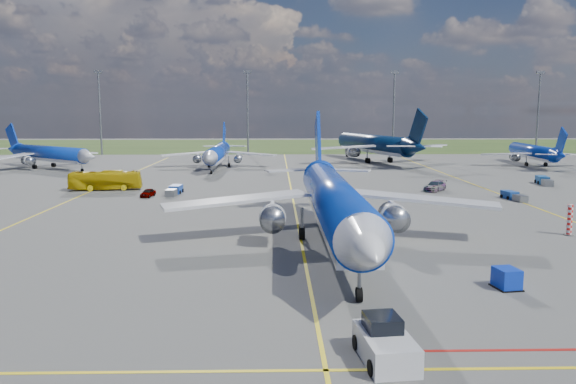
{
  "coord_description": "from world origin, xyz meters",
  "views": [
    {
      "loc": [
        -2.28,
        -44.46,
        11.91
      ],
      "look_at": [
        -1.12,
        10.09,
        4.0
      ],
      "focal_mm": 35.0,
      "sensor_mm": 36.0,
      "label": 1
    }
  ],
  "objects_px": {
    "main_airliner": "(334,246)",
    "bg_jet_n": "(373,162)",
    "bg_jet_nnw": "(218,168)",
    "baggage_tug_e": "(544,181)",
    "baggage_tug_c": "(174,190)",
    "pushback_tug": "(385,343)",
    "bg_jet_ne": "(532,165)",
    "service_car_b": "(337,201)",
    "service_car_c": "(435,186)",
    "apron_bus": "(105,180)",
    "uld_container": "(507,278)",
    "baggage_tug_w": "(513,196)",
    "bg_jet_nw": "(50,169)",
    "warning_post": "(570,220)",
    "service_car_a": "(148,193)"
  },
  "relations": [
    {
      "from": "service_car_a",
      "to": "baggage_tug_w",
      "type": "relative_size",
      "value": 0.69
    },
    {
      "from": "baggage_tug_e",
      "to": "apron_bus",
      "type": "bearing_deg",
      "value": -165.1
    },
    {
      "from": "uld_container",
      "to": "pushback_tug",
      "type": "bearing_deg",
      "value": -142.99
    },
    {
      "from": "baggage_tug_c",
      "to": "baggage_tug_e",
      "type": "xyz_separation_m",
      "value": [
        58.4,
        9.59,
        0.03
      ]
    },
    {
      "from": "main_airliner",
      "to": "pushback_tug",
      "type": "xyz_separation_m",
      "value": [
        0.09,
        -22.93,
        0.82
      ]
    },
    {
      "from": "baggage_tug_c",
      "to": "bg_jet_nnw",
      "type": "bearing_deg",
      "value": 89.56
    },
    {
      "from": "pushback_tug",
      "to": "service_car_c",
      "type": "relative_size",
      "value": 1.2
    },
    {
      "from": "bg_jet_ne",
      "to": "uld_container",
      "type": "bearing_deg",
      "value": 69.02
    },
    {
      "from": "bg_jet_n",
      "to": "bg_jet_ne",
      "type": "height_order",
      "value": "bg_jet_n"
    },
    {
      "from": "main_airliner",
      "to": "bg_jet_n",
      "type": "bearing_deg",
      "value": 77.68
    },
    {
      "from": "bg_jet_n",
      "to": "baggage_tug_c",
      "type": "relative_size",
      "value": 8.55
    },
    {
      "from": "service_car_a",
      "to": "baggage_tug_w",
      "type": "distance_m",
      "value": 50.13
    },
    {
      "from": "apron_bus",
      "to": "service_car_b",
      "type": "bearing_deg",
      "value": -122.02
    },
    {
      "from": "pushback_tug",
      "to": "apron_bus",
      "type": "height_order",
      "value": "apron_bus"
    },
    {
      "from": "service_car_c",
      "to": "baggage_tug_c",
      "type": "bearing_deg",
      "value": -138.89
    },
    {
      "from": "baggage_tug_c",
      "to": "service_car_b",
      "type": "bearing_deg",
      "value": -22.17
    },
    {
      "from": "bg_jet_n",
      "to": "warning_post",
      "type": "bearing_deg",
      "value": 77.56
    },
    {
      "from": "pushback_tug",
      "to": "service_car_b",
      "type": "xyz_separation_m",
      "value": [
        2.45,
        44.01,
        -0.2
      ]
    },
    {
      "from": "pushback_tug",
      "to": "baggage_tug_e",
      "type": "xyz_separation_m",
      "value": [
        38.5,
        64.26,
        -0.24
      ]
    },
    {
      "from": "bg_jet_n",
      "to": "service_car_b",
      "type": "relative_size",
      "value": 10.3
    },
    {
      "from": "service_car_b",
      "to": "baggage_tug_w",
      "type": "relative_size",
      "value": 0.92
    },
    {
      "from": "bg_jet_nnw",
      "to": "uld_container",
      "type": "distance_m",
      "value": 85.69
    },
    {
      "from": "bg_jet_nnw",
      "to": "baggage_tug_e",
      "type": "xyz_separation_m",
      "value": [
        55.95,
        -27.56,
        0.59
      ]
    },
    {
      "from": "warning_post",
      "to": "baggage_tug_c",
      "type": "bearing_deg",
      "value": 147.11
    },
    {
      "from": "bg_jet_nnw",
      "to": "service_car_b",
      "type": "distance_m",
      "value": 51.79
    },
    {
      "from": "bg_jet_n",
      "to": "apron_bus",
      "type": "xyz_separation_m",
      "value": [
        -48.85,
        -46.94,
        1.48
      ]
    },
    {
      "from": "service_car_c",
      "to": "bg_jet_ne",
      "type": "bearing_deg",
      "value": 87.37
    },
    {
      "from": "main_airliner",
      "to": "uld_container",
      "type": "bearing_deg",
      "value": -49.57
    },
    {
      "from": "bg_jet_n",
      "to": "main_airliner",
      "type": "relative_size",
      "value": 1.05
    },
    {
      "from": "bg_jet_nw",
      "to": "baggage_tug_w",
      "type": "bearing_deg",
      "value": -80.49
    },
    {
      "from": "bg_jet_nw",
      "to": "baggage_tug_c",
      "type": "relative_size",
      "value": 6.34
    },
    {
      "from": "service_car_b",
      "to": "bg_jet_ne",
      "type": "bearing_deg",
      "value": -26.49
    },
    {
      "from": "bg_jet_ne",
      "to": "baggage_tug_w",
      "type": "xyz_separation_m",
      "value": [
        -24.48,
        -47.88,
        0.5
      ]
    },
    {
      "from": "bg_jet_nnw",
      "to": "baggage_tug_e",
      "type": "bearing_deg",
      "value": -25.85
    },
    {
      "from": "main_airliner",
      "to": "bg_jet_nnw",
      "type": "bearing_deg",
      "value": 103.9
    },
    {
      "from": "main_airliner",
      "to": "apron_bus",
      "type": "distance_m",
      "value": 47.84
    },
    {
      "from": "main_airliner",
      "to": "baggage_tug_e",
      "type": "xyz_separation_m",
      "value": [
        38.59,
        41.33,
        0.59
      ]
    },
    {
      "from": "uld_container",
      "to": "baggage_tug_e",
      "type": "height_order",
      "value": "uld_container"
    },
    {
      "from": "baggage_tug_c",
      "to": "pushback_tug",
      "type": "bearing_deg",
      "value": -66.66
    },
    {
      "from": "service_car_b",
      "to": "baggage_tug_c",
      "type": "distance_m",
      "value": 24.77
    },
    {
      "from": "main_airliner",
      "to": "apron_bus",
      "type": "xyz_separation_m",
      "value": [
        -31.03,
        36.39,
        1.48
      ]
    },
    {
      "from": "bg_jet_nnw",
      "to": "baggage_tug_e",
      "type": "relative_size",
      "value": 6.0
    },
    {
      "from": "bg_jet_nw",
      "to": "main_airliner",
      "type": "bearing_deg",
      "value": -104.79
    },
    {
      "from": "service_car_c",
      "to": "baggage_tug_e",
      "type": "distance_m",
      "value": 21.01
    },
    {
      "from": "bg_jet_ne",
      "to": "service_car_b",
      "type": "xyz_separation_m",
      "value": [
        -48.88,
        -52.53,
        0.62
      ]
    },
    {
      "from": "bg_jet_n",
      "to": "baggage_tug_e",
      "type": "distance_m",
      "value": 46.86
    },
    {
      "from": "uld_container",
      "to": "service_car_c",
      "type": "bearing_deg",
      "value": 70.8
    },
    {
      "from": "pushback_tug",
      "to": "baggage_tug_c",
      "type": "bearing_deg",
      "value": 103.97
    },
    {
      "from": "bg_jet_ne",
      "to": "main_airliner",
      "type": "xyz_separation_m",
      "value": [
        -51.42,
        -73.61,
        0.0
      ]
    },
    {
      "from": "service_car_c",
      "to": "baggage_tug_c",
      "type": "relative_size",
      "value": 0.94
    }
  ]
}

